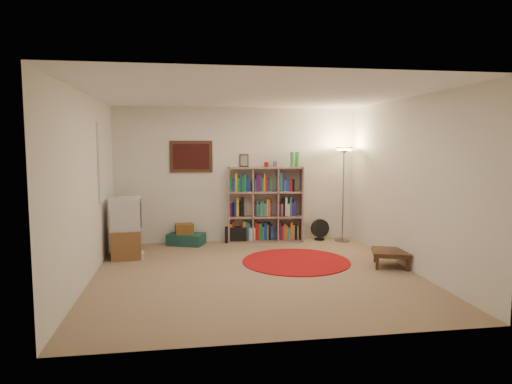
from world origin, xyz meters
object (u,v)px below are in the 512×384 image
floor_lamp (344,163)px  suitcase (186,239)px  tv_stand (127,229)px  floor_fan (320,230)px  bookshelf (264,205)px  side_table (391,253)px

floor_lamp → suitcase: bearing=176.8°
floor_lamp → suitcase: floor_lamp is taller
tv_stand → suitcase: 1.27m
floor_fan → suitcase: floor_fan is taller
bookshelf → tv_stand: 2.58m
floor_lamp → suitcase: 3.23m
bookshelf → side_table: size_ratio=2.48×
bookshelf → floor_lamp: 1.68m
bookshelf → side_table: (1.56, -2.11, -0.47)m
floor_lamp → tv_stand: 4.04m
bookshelf → suitcase: bearing=-168.6°
floor_lamp → floor_fan: (-0.39, 0.17, -1.27)m
floor_fan → side_table: bearing=-83.1°
suitcase → side_table: size_ratio=1.08×
floor_fan → side_table: size_ratio=0.60×
suitcase → side_table: side_table is taller
tv_stand → floor_fan: bearing=7.5°
bookshelf → floor_lamp: size_ratio=0.94×
bookshelf → tv_stand: (-2.42, -0.87, -0.22)m
bookshelf → tv_stand: size_ratio=1.75×
floor_fan → tv_stand: size_ratio=0.42×
tv_stand → floor_lamp: bearing=3.9°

